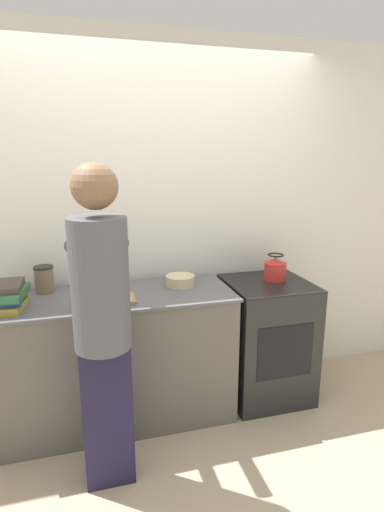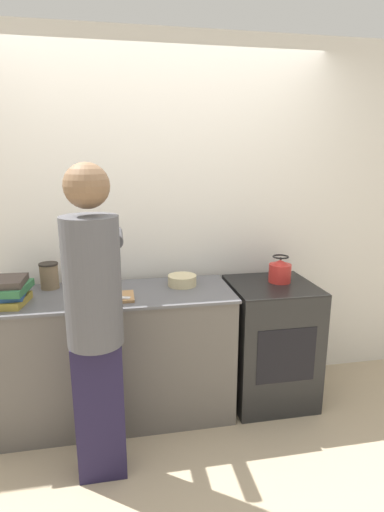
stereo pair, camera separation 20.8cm
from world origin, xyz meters
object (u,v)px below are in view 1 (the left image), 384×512
object	(u,v)px
kettle	(275,269)
cutting_board	(104,300)
oven	(266,339)
bowl_prep	(180,281)
knife	(110,300)
canister_jar	(44,279)
person	(102,317)

from	to	relation	value
kettle	cutting_board	bearing A→B (deg)	-172.72
oven	bowl_prep	size ratio (longest dim) A/B	4.48
cutting_board	knife	xyz separation A→B (m)	(0.04, -0.03, 0.01)
kettle	canister_jar	xyz separation A→B (m)	(-1.60, 0.13, 0.01)
person	kettle	distance (m)	1.40
kettle	bowl_prep	world-z (taller)	kettle
oven	cutting_board	bearing A→B (deg)	-174.36
oven	bowl_prep	bearing A→B (deg)	173.65
person	canister_jar	distance (m)	0.79
person	knife	size ratio (longest dim) A/B	6.91
oven	cutting_board	distance (m)	1.26
knife	kettle	bearing A→B (deg)	25.54
oven	knife	distance (m)	1.24
person	canister_jar	xyz separation A→B (m)	(-0.33, 0.72, 0.02)
bowl_prep	kettle	bearing A→B (deg)	-2.29
cutting_board	knife	size ratio (longest dim) A/B	1.51
cutting_board	knife	distance (m)	0.05
bowl_prep	oven	bearing A→B (deg)	-6.35
canister_jar	oven	bearing A→B (deg)	-6.57
cutting_board	kettle	distance (m)	1.25
person	knife	xyz separation A→B (m)	(0.07, 0.40, -0.05)
cutting_board	canister_jar	distance (m)	0.47
person	bowl_prep	size ratio (longest dim) A/B	8.78
person	cutting_board	distance (m)	0.43
cutting_board	oven	bearing A→B (deg)	5.64
person	knife	world-z (taller)	person
oven	bowl_prep	distance (m)	0.81
person	cutting_board	xyz separation A→B (m)	(0.03, 0.43, -0.06)
canister_jar	knife	bearing A→B (deg)	-38.65
person	kettle	bearing A→B (deg)	24.74
canister_jar	person	bearing A→B (deg)	-65.08
person	knife	distance (m)	0.41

